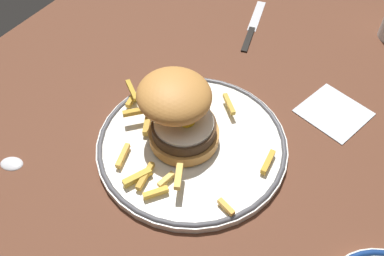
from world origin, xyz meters
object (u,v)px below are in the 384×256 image
dinner_plate (192,144)px  spoon (2,161)px  burger (179,111)px  knife (252,29)px  napkin (334,112)px

dinner_plate → spoon: size_ratio=2.26×
burger → knife: bearing=5.8°
burger → knife: size_ratio=0.74×
burger → knife: 33.17cm
spoon → napkin: spoon is taller
knife → spoon: size_ratio=1.35×
dinner_plate → spoon: 29.13cm
spoon → burger: bearing=-49.4°
dinner_plate → knife: bearing=9.8°
dinner_plate → burger: 6.59cm
burger → napkin: size_ratio=1.31×
knife → burger: bearing=-174.2°
knife → napkin: (-13.54, -22.12, -0.06)cm
knife → spoon: bearing=160.7°
dinner_plate → burger: size_ratio=2.25×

